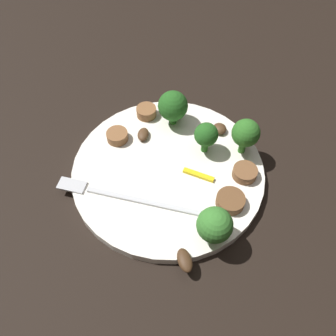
{
  "coord_description": "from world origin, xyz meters",
  "views": [
    {
      "loc": [
        -0.14,
        0.23,
        0.38
      ],
      "look_at": [
        0.0,
        0.0,
        0.01
      ],
      "focal_mm": 37.59,
      "sensor_mm": 36.0,
      "label": 1
    }
  ],
  "objects_px": {
    "sausage_slice_1": "(245,173)",
    "sausage_slice_0": "(230,201)",
    "broccoli_floret_0": "(206,135)",
    "mushroom_2": "(220,129)",
    "plate": "(168,171)",
    "fork": "(116,195)",
    "broccoli_floret_1": "(215,225)",
    "sausage_slice_2": "(146,112)",
    "sausage_slice_3": "(117,136)",
    "mushroom_0": "(185,260)",
    "broccoli_floret_3": "(246,134)",
    "mushroom_1": "(143,134)",
    "pepper_strip_1": "(199,175)"
  },
  "relations": [
    {
      "from": "sausage_slice_1",
      "to": "sausage_slice_2",
      "type": "xyz_separation_m",
      "value": [
        0.17,
        -0.03,
        0.0
      ]
    },
    {
      "from": "sausage_slice_2",
      "to": "fork",
      "type": "bearing_deg",
      "value": 106.68
    },
    {
      "from": "sausage_slice_1",
      "to": "broccoli_floret_3",
      "type": "bearing_deg",
      "value": -61.67
    },
    {
      "from": "broccoli_floret_1",
      "to": "sausage_slice_1",
      "type": "xyz_separation_m",
      "value": [
        0.0,
        -0.1,
        -0.02
      ]
    },
    {
      "from": "plate",
      "to": "broccoli_floret_0",
      "type": "relative_size",
      "value": 5.32
    },
    {
      "from": "broccoli_floret_1",
      "to": "broccoli_floret_3",
      "type": "height_order",
      "value": "broccoli_floret_3"
    },
    {
      "from": "broccoli_floret_0",
      "to": "mushroom_2",
      "type": "bearing_deg",
      "value": -94.42
    },
    {
      "from": "sausage_slice_0",
      "to": "sausage_slice_2",
      "type": "bearing_deg",
      "value": -24.52
    },
    {
      "from": "broccoli_floret_1",
      "to": "sausage_slice_1",
      "type": "distance_m",
      "value": 0.1
    },
    {
      "from": "mushroom_1",
      "to": "pepper_strip_1",
      "type": "relative_size",
      "value": 0.57
    },
    {
      "from": "fork",
      "to": "broccoli_floret_1",
      "type": "relative_size",
      "value": 3.47
    },
    {
      "from": "sausage_slice_3",
      "to": "sausage_slice_0",
      "type": "bearing_deg",
      "value": 174.52
    },
    {
      "from": "sausage_slice_3",
      "to": "broccoli_floret_3",
      "type": "bearing_deg",
      "value": -157.18
    },
    {
      "from": "plate",
      "to": "fork",
      "type": "bearing_deg",
      "value": 63.3
    },
    {
      "from": "broccoli_floret_3",
      "to": "mushroom_0",
      "type": "xyz_separation_m",
      "value": [
        -0.01,
        0.18,
        -0.03
      ]
    },
    {
      "from": "broccoli_floret_0",
      "to": "sausage_slice_0",
      "type": "height_order",
      "value": "broccoli_floret_0"
    },
    {
      "from": "sausage_slice_1",
      "to": "sausage_slice_3",
      "type": "height_order",
      "value": "same"
    },
    {
      "from": "broccoli_floret_0",
      "to": "sausage_slice_2",
      "type": "xyz_separation_m",
      "value": [
        0.1,
        -0.02,
        -0.02
      ]
    },
    {
      "from": "plate",
      "to": "sausage_slice_0",
      "type": "height_order",
      "value": "sausage_slice_0"
    },
    {
      "from": "sausage_slice_3",
      "to": "mushroom_2",
      "type": "height_order",
      "value": "sausage_slice_3"
    },
    {
      "from": "fork",
      "to": "sausage_slice_2",
      "type": "relative_size",
      "value": 6.1
    },
    {
      "from": "mushroom_1",
      "to": "mushroom_2",
      "type": "relative_size",
      "value": 1.18
    },
    {
      "from": "broccoli_floret_0",
      "to": "pepper_strip_1",
      "type": "relative_size",
      "value": 1.14
    },
    {
      "from": "sausage_slice_3",
      "to": "pepper_strip_1",
      "type": "xyz_separation_m",
      "value": [
        -0.13,
        -0.0,
        -0.0
      ]
    },
    {
      "from": "sausage_slice_0",
      "to": "pepper_strip_1",
      "type": "xyz_separation_m",
      "value": [
        0.05,
        -0.02,
        -0.0
      ]
    },
    {
      "from": "broccoli_floret_0",
      "to": "mushroom_2",
      "type": "relative_size",
      "value": 2.35
    },
    {
      "from": "plate",
      "to": "sausage_slice_2",
      "type": "distance_m",
      "value": 0.1
    },
    {
      "from": "broccoli_floret_1",
      "to": "mushroom_0",
      "type": "distance_m",
      "value": 0.05
    },
    {
      "from": "broccoli_floret_0",
      "to": "mushroom_1",
      "type": "height_order",
      "value": "broccoli_floret_0"
    },
    {
      "from": "pepper_strip_1",
      "to": "broccoli_floret_0",
      "type": "bearing_deg",
      "value": -73.04
    },
    {
      "from": "mushroom_1",
      "to": "sausage_slice_0",
      "type": "bearing_deg",
      "value": 165.48
    },
    {
      "from": "fork",
      "to": "mushroom_0",
      "type": "xyz_separation_m",
      "value": [
        -0.11,
        0.03,
        0.0
      ]
    },
    {
      "from": "broccoli_floret_0",
      "to": "mushroom_1",
      "type": "distance_m",
      "value": 0.09
    },
    {
      "from": "broccoli_floret_1",
      "to": "sausage_slice_0",
      "type": "bearing_deg",
      "value": -89.23
    },
    {
      "from": "sausage_slice_2",
      "to": "mushroom_0",
      "type": "distance_m",
      "value": 0.23
    },
    {
      "from": "mushroom_0",
      "to": "mushroom_2",
      "type": "xyz_separation_m",
      "value": [
        0.05,
        -0.19,
        0.0
      ]
    },
    {
      "from": "broccoli_floret_0",
      "to": "sausage_slice_0",
      "type": "distance_m",
      "value": 0.09
    },
    {
      "from": "broccoli_floret_1",
      "to": "sausage_slice_2",
      "type": "xyz_separation_m",
      "value": [
        0.17,
        -0.13,
        -0.02
      ]
    },
    {
      "from": "broccoli_floret_0",
      "to": "sausage_slice_0",
      "type": "relative_size",
      "value": 1.35
    },
    {
      "from": "sausage_slice_0",
      "to": "broccoli_floret_0",
      "type": "bearing_deg",
      "value": -42.76
    },
    {
      "from": "mushroom_2",
      "to": "fork",
      "type": "bearing_deg",
      "value": 67.98
    },
    {
      "from": "broccoli_floret_0",
      "to": "mushroom_2",
      "type": "height_order",
      "value": "broccoli_floret_0"
    },
    {
      "from": "sausage_slice_0",
      "to": "mushroom_1",
      "type": "xyz_separation_m",
      "value": [
        0.15,
        -0.04,
        -0.0
      ]
    },
    {
      "from": "broccoli_floret_1",
      "to": "broccoli_floret_3",
      "type": "distance_m",
      "value": 0.14
    },
    {
      "from": "plate",
      "to": "pepper_strip_1",
      "type": "height_order",
      "value": "pepper_strip_1"
    },
    {
      "from": "broccoli_floret_3",
      "to": "pepper_strip_1",
      "type": "distance_m",
      "value": 0.08
    },
    {
      "from": "sausage_slice_1",
      "to": "sausage_slice_0",
      "type": "bearing_deg",
      "value": 91.4
    },
    {
      "from": "sausage_slice_1",
      "to": "mushroom_2",
      "type": "bearing_deg",
      "value": -41.62
    },
    {
      "from": "broccoli_floret_1",
      "to": "sausage_slice_1",
      "type": "relative_size",
      "value": 1.62
    },
    {
      "from": "plate",
      "to": "broccoli_floret_0",
      "type": "xyz_separation_m",
      "value": [
        -0.03,
        -0.05,
        0.04
      ]
    }
  ]
}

